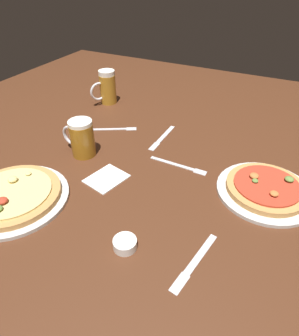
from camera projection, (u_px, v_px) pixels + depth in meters
ground_plane at (150, 176)px, 1.04m from camera, size 2.40×2.40×0.03m
pizza_plate_near at (13, 196)px, 0.90m from camera, size 0.34×0.34×0.05m
pizza_plate_far at (266, 189)px, 0.93m from camera, size 0.31×0.31×0.05m
beer_mug_dark at (81, 138)px, 1.08m from camera, size 0.14×0.09×0.14m
beer_mug_amber at (107, 87)px, 1.46m from camera, size 0.09×0.13×0.16m
ramekin_sauce at (125, 244)px, 0.76m from camera, size 0.06×0.06×0.03m
napkin_folded at (106, 178)px, 1.00m from camera, size 0.13×0.15×0.01m
fork_left at (179, 165)px, 1.06m from camera, size 0.22×0.03×0.01m
knife_right at (195, 262)px, 0.73m from camera, size 0.06×0.21×0.01m
fork_spare at (113, 129)px, 1.28m from camera, size 0.20×0.12×0.01m
knife_spare at (162, 137)px, 1.22m from camera, size 0.02×0.22×0.01m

